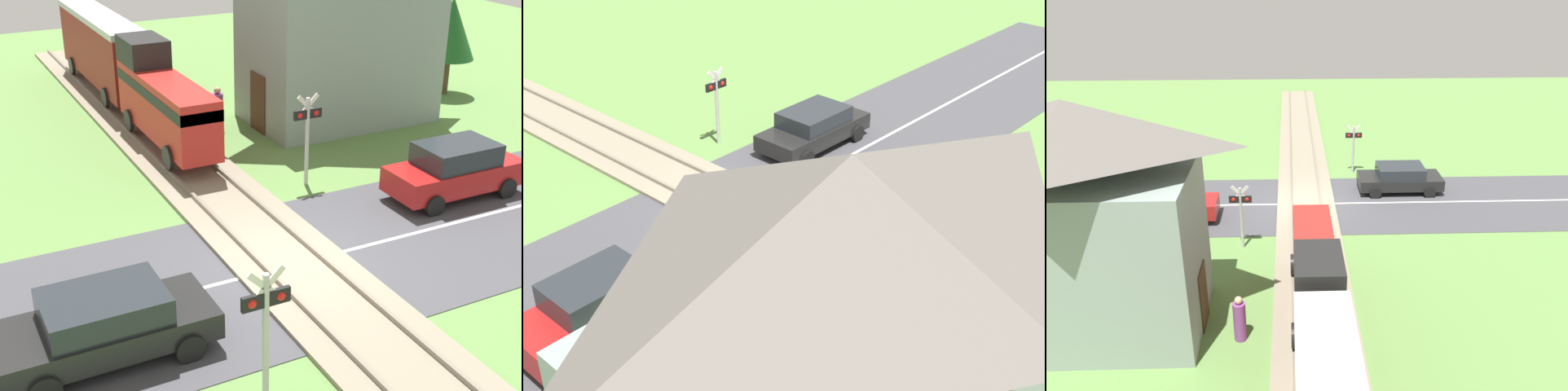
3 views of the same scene
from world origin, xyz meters
The scene contains 11 objects.
ground_plane centered at (0.00, 0.00, 0.00)m, with size 60.00×60.00×0.00m, color #5B8442.
road_surface centered at (0.00, 0.00, 0.01)m, with size 48.00×6.40×0.02m.
track_bed centered at (0.00, 0.00, 0.07)m, with size 2.80×48.00×0.24m.
train centered at (0.00, 13.01, 1.87)m, with size 1.58×14.95×3.18m.
car_near_crossing centered at (-4.86, -1.44, 0.74)m, with size 4.23×1.95×1.40m.
car_far_side centered at (6.11, 1.44, 0.83)m, with size 4.02×1.79×1.61m.
crossing_signal_west_approach centered at (-2.76, -4.07, 1.81)m, with size 0.90×0.18×2.80m.
crossing_signal_east_approach centered at (2.76, 4.07, 1.81)m, with size 0.90×0.18×2.80m.
station_building centered at (6.86, 8.96, 3.63)m, with size 7.05×4.39×7.46m.
pedestrian_by_station centered at (2.38, 9.77, 0.72)m, with size 0.39×0.39×1.58m.
tree_by_station centered at (12.63, 9.65, 2.71)m, with size 2.05×2.05×3.95m.
Camera 1 is at (-7.41, -13.14, 8.78)m, focal length 50.00 mm.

